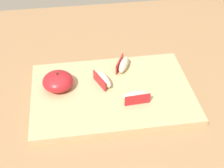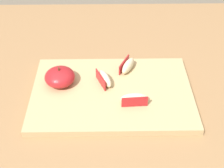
{
  "view_description": "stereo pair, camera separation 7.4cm",
  "coord_description": "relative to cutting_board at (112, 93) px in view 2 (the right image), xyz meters",
  "views": [
    {
      "loc": [
        -0.05,
        -0.55,
        1.29
      ],
      "look_at": [
        0.03,
        0.01,
        0.81
      ],
      "focal_mm": 51.36,
      "sensor_mm": 36.0,
      "label": 1
    },
    {
      "loc": [
        0.03,
        -0.56,
        1.29
      ],
      "look_at": [
        0.03,
        0.01,
        0.81
      ],
      "focal_mm": 51.36,
      "sensor_mm": 36.0,
      "label": 2
    }
  ],
  "objects": [
    {
      "name": "apple_half_skin_up",
      "position": [
        -0.12,
        0.03,
        0.03
      ],
      "size": [
        0.07,
        0.07,
        0.05
      ],
      "color": "#B21E23",
      "rests_on": "cutting_board"
    },
    {
      "name": "apple_wedge_back",
      "position": [
        0.04,
        0.08,
        0.02
      ],
      "size": [
        0.05,
        0.06,
        0.03
      ],
      "color": "beige",
      "rests_on": "cutting_board"
    },
    {
      "name": "dining_table",
      "position": [
        -0.03,
        -0.01,
        -0.1
      ],
      "size": [
        1.48,
        0.97,
        0.77
      ],
      "color": "#9E754C",
      "rests_on": "ground_plane"
    },
    {
      "name": "apple_wedge_right",
      "position": [
        0.05,
        -0.04,
        0.02
      ],
      "size": [
        0.06,
        0.03,
        0.03
      ],
      "color": "beige",
      "rests_on": "cutting_board"
    },
    {
      "name": "apple_wedge_near_knife",
      "position": [
        -0.02,
        0.03,
        0.02
      ],
      "size": [
        0.04,
        0.06,
        0.03
      ],
      "color": "beige",
      "rests_on": "cutting_board"
    },
    {
      "name": "cutting_board",
      "position": [
        0.0,
        0.0,
        0.0
      ],
      "size": [
        0.38,
        0.25,
        0.02
      ],
      "color": "tan",
      "rests_on": "dining_table"
    }
  ]
}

